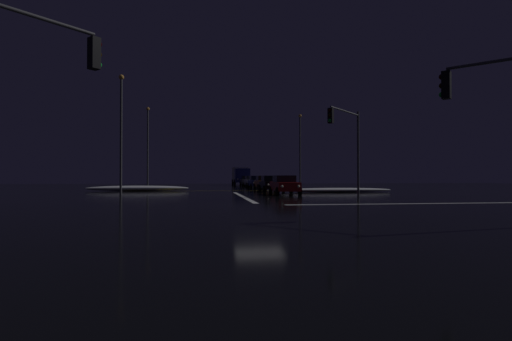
% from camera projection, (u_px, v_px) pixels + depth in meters
% --- Properties ---
extents(ground, '(120.00, 120.00, 0.10)m').
position_uv_depth(ground, '(259.00, 206.00, 20.07)').
color(ground, black).
extents(stop_line_north, '(0.35, 15.03, 0.01)m').
position_uv_depth(stop_line_north, '(243.00, 196.00, 28.74)').
color(stop_line_north, white).
rests_on(stop_line_north, ground).
extents(centre_line_ns, '(22.00, 0.15, 0.01)m').
position_uv_depth(centre_line_ns, '(231.00, 191.00, 40.23)').
color(centre_line_ns, yellow).
rests_on(centre_line_ns, ground).
extents(crosswalk_bar_east, '(15.03, 0.40, 0.01)m').
position_uv_depth(crosswalk_bar_east, '(419.00, 204.00, 21.26)').
color(crosswalk_bar_east, white).
rests_on(crosswalk_bar_east, ground).
extents(snow_bank_left_curb, '(10.32, 1.50, 0.54)m').
position_uv_depth(snow_bank_left_curb, '(138.00, 188.00, 39.62)').
color(snow_bank_left_curb, white).
rests_on(snow_bank_left_curb, ground).
extents(snow_bank_right_curb, '(10.88, 1.50, 0.41)m').
position_uv_depth(snow_bank_right_curb, '(336.00, 190.00, 36.56)').
color(snow_bank_right_curb, white).
rests_on(snow_bank_right_curb, ground).
extents(sedan_red, '(2.02, 4.33, 1.57)m').
position_uv_depth(sedan_red, '(285.00, 185.00, 31.99)').
color(sedan_red, maroon).
rests_on(sedan_red, ground).
extents(sedan_black, '(2.02, 4.33, 1.57)m').
position_uv_depth(sedan_black, '(271.00, 183.00, 37.92)').
color(sedan_black, black).
rests_on(sedan_black, ground).
extents(sedan_orange, '(2.02, 4.33, 1.57)m').
position_uv_depth(sedan_orange, '(264.00, 183.00, 43.59)').
color(sedan_orange, '#C66014').
rests_on(sedan_orange, ground).
extents(sedan_blue, '(2.02, 4.33, 1.57)m').
position_uv_depth(sedan_blue, '(257.00, 182.00, 48.84)').
color(sedan_blue, navy).
rests_on(sedan_blue, ground).
extents(sedan_white, '(2.02, 4.33, 1.57)m').
position_uv_depth(sedan_white, '(252.00, 181.00, 54.71)').
color(sedan_white, silver).
rests_on(sedan_white, ground).
extents(sedan_gray, '(2.02, 4.33, 1.57)m').
position_uv_depth(sedan_gray, '(247.00, 181.00, 60.23)').
color(sedan_gray, slate).
rests_on(sedan_gray, ground).
extents(box_truck, '(2.68, 8.28, 3.08)m').
position_uv_depth(box_truck, '(240.00, 175.00, 67.16)').
color(box_truck, navy).
rests_on(box_truck, ground).
extents(traffic_signal_sw, '(2.99, 2.99, 6.50)m').
position_uv_depth(traffic_signal_sw, '(22.00, 73.00, 11.10)').
color(traffic_signal_sw, '#4C4C51').
rests_on(traffic_signal_sw, ground).
extents(traffic_signal_ne, '(3.68, 3.68, 6.60)m').
position_uv_depth(traffic_signal_ne, '(348.00, 135.00, 28.86)').
color(traffic_signal_ne, '#4C4C51').
rests_on(traffic_signal_ne, ground).
extents(streetlamp_right_far, '(0.44, 0.44, 9.77)m').
position_uv_depth(streetlamp_right_far, '(300.00, 146.00, 51.55)').
color(streetlamp_right_far, '#424247').
rests_on(streetlamp_right_far, ground).
extents(streetlamp_left_far, '(0.44, 0.44, 10.24)m').
position_uv_depth(streetlamp_left_far, '(148.00, 142.00, 48.91)').
color(streetlamp_left_far, '#424247').
rests_on(streetlamp_left_far, ground).
extents(streetlamp_left_near, '(0.44, 0.44, 10.20)m').
position_uv_depth(streetlamp_left_near, '(121.00, 126.00, 33.05)').
color(streetlamp_left_near, '#424247').
rests_on(streetlamp_left_near, ground).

